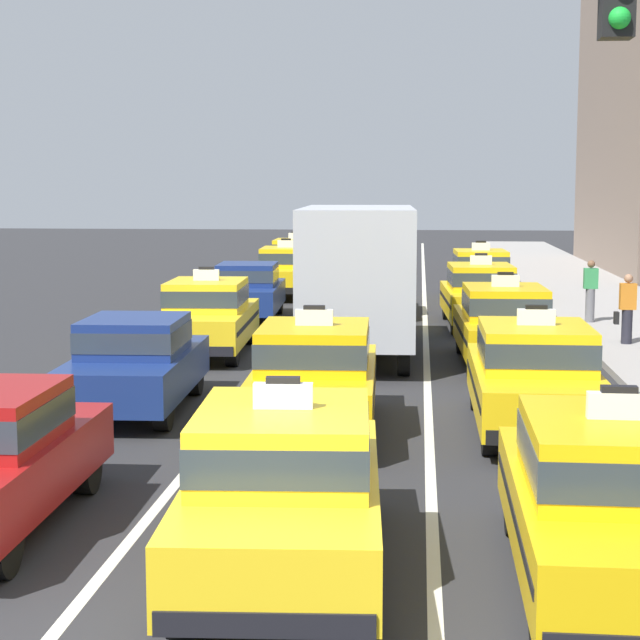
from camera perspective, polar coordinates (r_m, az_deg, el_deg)
ground_plane at (r=9.42m, az=-4.01°, el=-16.29°), size 160.00×160.00×0.00m
lane_stripe_left_center at (r=28.92m, az=-0.74°, el=-0.22°), size 0.14×80.00×0.01m
lane_stripe_center_right at (r=28.77m, az=5.61°, el=-0.29°), size 0.14×80.00×0.01m
sedan_left_second at (r=18.02m, az=-9.75°, el=-2.16°), size 1.93×4.36×1.58m
taxi_left_third at (r=23.79m, az=-5.99°, el=0.25°), size 2.00×4.63×1.96m
sedan_left_fourth at (r=29.82m, az=-3.84°, el=1.63°), size 1.97×4.38×1.58m
taxi_left_fifth at (r=35.87m, az=-1.80°, el=2.63°), size 1.98×4.62×1.96m
taxi_left_sixth at (r=41.11m, az=-1.27°, el=3.22°), size 1.90×4.59×1.96m
taxi_center_nearest at (r=10.43m, az=-1.91°, el=-8.79°), size 2.05×4.65×1.96m
taxi_center_second at (r=16.24m, az=-0.28°, el=-2.97°), size 1.95×4.61×1.96m
box_truck_center_third at (r=23.38m, az=2.06°, el=2.38°), size 2.48×7.03×3.27m
taxi_center_fourth at (r=31.17m, az=2.82°, el=1.93°), size 1.94×4.61×1.96m
taxi_right_nearest at (r=10.35m, az=15.30°, el=-9.18°), size 1.86×4.58×1.96m
taxi_right_second at (r=16.60m, az=11.28°, el=-2.89°), size 1.83×4.57×1.96m
taxi_right_third at (r=22.57m, az=9.73°, el=-0.19°), size 1.96×4.61×1.96m
taxi_right_fourth at (r=28.58m, az=8.49°, el=1.38°), size 2.01×4.63×1.96m
taxi_right_fifth at (r=34.73m, az=8.49°, el=2.41°), size 1.99×4.63×1.96m
pedestrian_near_crosswalk at (r=29.00m, az=14.16°, el=1.51°), size 0.36×0.24×1.63m
pedestrian_mid_block at (r=25.28m, az=15.98°, el=0.56°), size 0.47×0.24×1.59m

